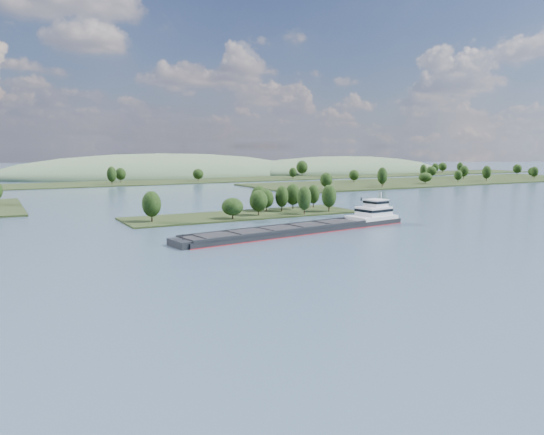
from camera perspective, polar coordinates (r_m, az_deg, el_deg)
ground at (r=171.29m, az=5.57°, el=-2.10°), size 1800.00×1800.00×0.00m
tree_island at (r=223.97m, az=-1.74°, el=1.21°), size 100.00×30.51×13.04m
right_bank at (r=456.68m, az=17.15°, el=3.81°), size 320.00×90.00×15.45m
back_shoreline at (r=433.37m, az=-14.44°, el=3.70°), size 900.00×60.00×16.04m
hill_east at (r=605.40m, az=7.54°, el=4.86°), size 260.00×140.00×36.00m
hill_west at (r=543.17m, az=-11.84°, el=4.45°), size 320.00×160.00×44.00m
cargo_barge at (r=183.30m, az=4.44°, el=-0.95°), size 92.35×23.77×12.41m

